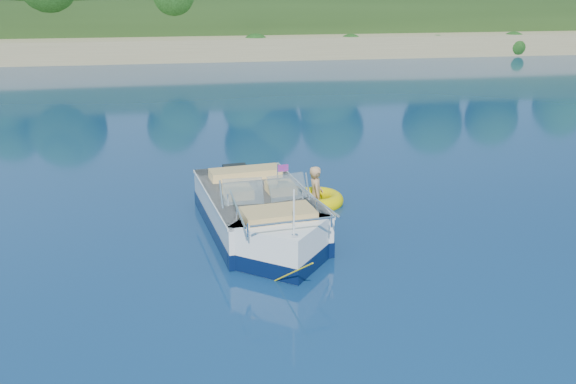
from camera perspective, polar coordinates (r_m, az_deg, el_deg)
The scene contains 5 objects.
ground at distance 12.19m, azimuth 7.47°, elevation -9.11°, with size 160.00×160.00×0.00m, color #081C3E.
shoreline at distance 74.27m, azimuth -7.09°, elevation 15.00°, with size 170.00×59.00×6.00m.
motorboat at distance 14.62m, azimuth -2.35°, elevation -2.32°, with size 2.82×6.34×2.12m.
tow_tube at distance 16.72m, azimuth 2.52°, elevation -0.70°, with size 1.54×1.54×0.38m.
boy at distance 16.75m, azimuth 2.44°, elevation -1.02°, with size 0.60×0.39×1.65m, color tan.
Camera 1 is at (-3.29, -10.28, 5.66)m, focal length 40.00 mm.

